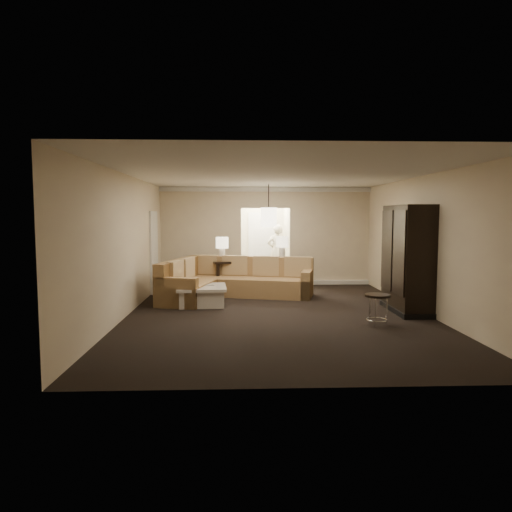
{
  "coord_description": "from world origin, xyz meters",
  "views": [
    {
      "loc": [
        -0.78,
        -9.07,
        1.97
      ],
      "look_at": [
        -0.38,
        1.2,
        1.07
      ],
      "focal_mm": 32.0,
      "sensor_mm": 36.0,
      "label": 1
    }
  ],
  "objects_px": {
    "console_table": "(253,273)",
    "armoire": "(407,261)",
    "coffee_table": "(202,295)",
    "drink_table": "(377,303)",
    "sectional_sofa": "(228,282)",
    "person": "(277,249)"
  },
  "relations": [
    {
      "from": "coffee_table",
      "to": "armoire",
      "type": "relative_size",
      "value": 0.51
    },
    {
      "from": "coffee_table",
      "to": "drink_table",
      "type": "height_order",
      "value": "drink_table"
    },
    {
      "from": "person",
      "to": "sectional_sofa",
      "type": "bearing_deg",
      "value": 66.24
    },
    {
      "from": "console_table",
      "to": "person",
      "type": "height_order",
      "value": "person"
    },
    {
      "from": "coffee_table",
      "to": "armoire",
      "type": "height_order",
      "value": "armoire"
    },
    {
      "from": "sectional_sofa",
      "to": "person",
      "type": "relative_size",
      "value": 1.96
    },
    {
      "from": "armoire",
      "to": "person",
      "type": "xyz_separation_m",
      "value": [
        -2.24,
        5.2,
        -0.1
      ]
    },
    {
      "from": "console_table",
      "to": "armoire",
      "type": "xyz_separation_m",
      "value": [
        3.1,
        -2.76,
        0.57
      ]
    },
    {
      "from": "coffee_table",
      "to": "armoire",
      "type": "bearing_deg",
      "value": -11.5
    },
    {
      "from": "coffee_table",
      "to": "person",
      "type": "relative_size",
      "value": 0.59
    },
    {
      "from": "armoire",
      "to": "person",
      "type": "height_order",
      "value": "armoire"
    },
    {
      "from": "sectional_sofa",
      "to": "armoire",
      "type": "height_order",
      "value": "armoire"
    },
    {
      "from": "coffee_table",
      "to": "person",
      "type": "height_order",
      "value": "person"
    },
    {
      "from": "drink_table",
      "to": "person",
      "type": "distance_m",
      "value": 6.51
    },
    {
      "from": "sectional_sofa",
      "to": "console_table",
      "type": "height_order",
      "value": "sectional_sofa"
    },
    {
      "from": "coffee_table",
      "to": "console_table",
      "type": "relative_size",
      "value": 0.52
    },
    {
      "from": "armoire",
      "to": "person",
      "type": "distance_m",
      "value": 5.66
    },
    {
      "from": "drink_table",
      "to": "coffee_table",
      "type": "bearing_deg",
      "value": 148.53
    },
    {
      "from": "armoire",
      "to": "drink_table",
      "type": "relative_size",
      "value": 3.87
    },
    {
      "from": "sectional_sofa",
      "to": "console_table",
      "type": "bearing_deg",
      "value": 70.56
    },
    {
      "from": "console_table",
      "to": "drink_table",
      "type": "distance_m",
      "value": 4.46
    },
    {
      "from": "coffee_table",
      "to": "armoire",
      "type": "xyz_separation_m",
      "value": [
        4.29,
        -0.87,
        0.83
      ]
    }
  ]
}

